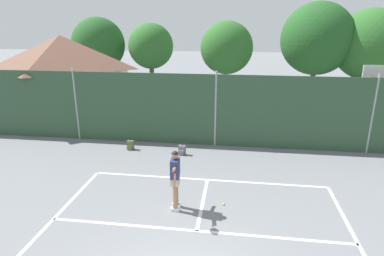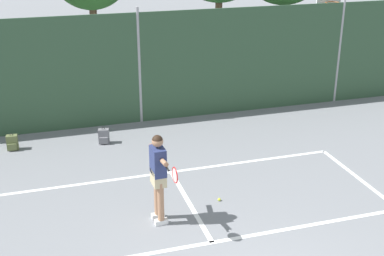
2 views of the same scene
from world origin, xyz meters
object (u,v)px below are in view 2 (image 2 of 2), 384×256
at_px(tennis_ball, 219,199).
at_px(backpack_olive, 12,143).
at_px(tennis_player, 159,171).
at_px(basketball_hoop, 326,23).
at_px(backpack_grey, 104,137).

distance_m(tennis_ball, backpack_olive, 5.90).
bearing_deg(tennis_ball, backpack_olive, 136.44).
bearing_deg(tennis_player, basketball_hoop, 42.69).
bearing_deg(backpack_grey, backpack_olive, 173.53).
bearing_deg(backpack_grey, basketball_hoop, 18.87).
bearing_deg(basketball_hoop, backpack_olive, -166.52).
bearing_deg(basketball_hoop, tennis_ball, -133.20).
xyz_separation_m(tennis_player, tennis_ball, (1.40, 0.42, -1.08)).
height_order(tennis_player, tennis_ball, tennis_player).
height_order(basketball_hoop, backpack_grey, basketball_hoop).
height_order(tennis_ball, backpack_grey, backpack_grey).
distance_m(backpack_olive, backpack_grey, 2.35).
height_order(tennis_player, backpack_grey, tennis_player).
bearing_deg(tennis_player, backpack_grey, 97.15).
distance_m(tennis_ball, backpack_grey, 4.26).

